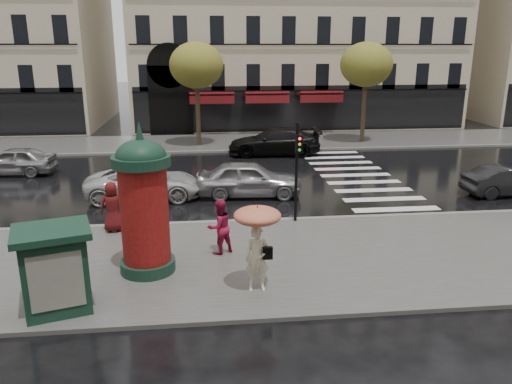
{
  "coord_description": "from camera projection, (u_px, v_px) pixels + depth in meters",
  "views": [
    {
      "loc": [
        -1.72,
        -14.49,
        6.39
      ],
      "look_at": [
        -0.0,
        1.5,
        1.66
      ],
      "focal_mm": 35.0,
      "sensor_mm": 36.0,
      "label": 1
    }
  ],
  "objects": [
    {
      "name": "man_burgundy",
      "position": [
        112.0,
        207.0,
        17.3
      ],
      "size": [
        0.94,
        0.69,
        1.77
      ],
      "primitive_type": "imported",
      "rotation": [
        0.0,
        0.0,
        3.3
      ],
      "color": "#4D0F10",
      "rests_on": "near_sidewalk"
    },
    {
      "name": "tree_far_right",
      "position": [
        366.0,
        65.0,
        32.43
      ],
      "size": [
        3.4,
        3.4,
        6.64
      ],
      "color": "#38281C",
      "rests_on": "ground"
    },
    {
      "name": "car_black",
      "position": [
        274.0,
        142.0,
        30.14
      ],
      "size": [
        5.66,
        2.58,
        1.61
      ],
      "primitive_type": "imported",
      "rotation": [
        0.0,
        0.0,
        -1.63
      ],
      "color": "black",
      "rests_on": "ground"
    },
    {
      "name": "zebra_crossing",
      "position": [
        355.0,
        175.0,
        25.57
      ],
      "size": [
        3.6,
        11.75,
        0.01
      ],
      "primitive_type": "cube",
      "color": "silver",
      "rests_on": "ground"
    },
    {
      "name": "near_sidewalk",
      "position": [
        263.0,
        260.0,
        15.31
      ],
      "size": [
        90.0,
        7.0,
        0.12
      ],
      "primitive_type": "cube",
      "color": "#474744",
      "rests_on": "ground"
    },
    {
      "name": "woman_red",
      "position": [
        220.0,
        227.0,
        15.46
      ],
      "size": [
        1.06,
        0.99,
        1.73
      ],
      "primitive_type": "imported",
      "rotation": [
        0.0,
        0.0,
        3.66
      ],
      "color": "#9E133B",
      "rests_on": "near_sidewalk"
    },
    {
      "name": "car_darkgrey",
      "position": [
        509.0,
        181.0,
        22.0
      ],
      "size": [
        4.0,
        1.56,
        1.3
      ],
      "primitive_type": "imported",
      "rotation": [
        0.0,
        0.0,
        1.62
      ],
      "color": "black",
      "rests_on": "ground"
    },
    {
      "name": "tree_far_left",
      "position": [
        196.0,
        66.0,
        31.31
      ],
      "size": [
        3.4,
        3.4,
        6.64
      ],
      "color": "#38281C",
      "rests_on": "ground"
    },
    {
      "name": "traffic_light",
      "position": [
        297.0,
        163.0,
        17.91
      ],
      "size": [
        0.25,
        0.35,
        3.66
      ],
      "color": "black",
      "rests_on": "near_sidewalk"
    },
    {
      "name": "ground",
      "position": [
        261.0,
        255.0,
        15.8
      ],
      "size": [
        160.0,
        160.0,
        0.0
      ],
      "primitive_type": "plane",
      "color": "black",
      "rests_on": "ground"
    },
    {
      "name": "newsstand",
      "position": [
        55.0,
        268.0,
        12.05
      ],
      "size": [
        2.11,
        1.93,
        2.12
      ],
      "color": "#133123",
      "rests_on": "near_sidewalk"
    },
    {
      "name": "morris_column",
      "position": [
        144.0,
        202.0,
        13.89
      ],
      "size": [
        1.62,
        1.62,
        4.35
      ],
      "color": "#133123",
      "rests_on": "near_sidewalk"
    },
    {
      "name": "woman_umbrella",
      "position": [
        257.0,
        235.0,
        12.9
      ],
      "size": [
        1.24,
        1.24,
        2.38
      ],
      "color": "#EDE4C3",
      "rests_on": "near_sidewalk"
    },
    {
      "name": "far_kerb",
      "position": [
        231.0,
        151.0,
        31.04
      ],
      "size": [
        90.0,
        0.25,
        0.14
      ],
      "primitive_type": "cube",
      "color": "slate",
      "rests_on": "ground"
    },
    {
      "name": "car_white",
      "position": [
        145.0,
        183.0,
        21.5
      ],
      "size": [
        5.02,
        2.38,
        1.38
      ],
      "primitive_type": "imported",
      "rotation": [
        0.0,
        0.0,
        1.59
      ],
      "color": "silver",
      "rests_on": "ground"
    },
    {
      "name": "car_far_silver",
      "position": [
        13.0,
        161.0,
        25.5
      ],
      "size": [
        4.31,
        1.98,
        1.43
      ],
      "primitive_type": "imported",
      "rotation": [
        0.0,
        0.0,
        -1.64
      ],
      "color": "#A0A0A4",
      "rests_on": "ground"
    },
    {
      "name": "far_sidewalk",
      "position": [
        229.0,
        142.0,
        33.91
      ],
      "size": [
        90.0,
        6.0,
        0.12
      ],
      "primitive_type": "cube",
      "color": "#474744",
      "rests_on": "ground"
    },
    {
      "name": "near_kerb",
      "position": [
        252.0,
        221.0,
        18.64
      ],
      "size": [
        90.0,
        0.25,
        0.14
      ],
      "primitive_type": "cube",
      "color": "slate",
      "rests_on": "ground"
    },
    {
      "name": "car_silver",
      "position": [
        249.0,
        179.0,
        21.83
      ],
      "size": [
        4.72,
        2.2,
        1.56
      ],
      "primitive_type": "imported",
      "rotation": [
        0.0,
        0.0,
        1.49
      ],
      "color": "#B0B0B5",
      "rests_on": "ground"
    }
  ]
}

